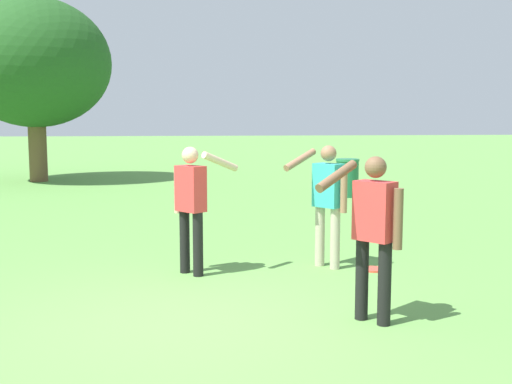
% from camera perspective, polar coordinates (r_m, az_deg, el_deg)
% --- Properties ---
extents(ground_plane, '(120.00, 120.00, 0.00)m').
position_cam_1_polar(ground_plane, '(6.23, -6.82, -12.05)').
color(ground_plane, '#609947').
extents(person_thrower, '(0.84, 0.49, 1.64)m').
position_cam_1_polar(person_thrower, '(6.17, 10.67, -3.08)').
color(person_thrower, black).
rests_on(person_thrower, ground).
extents(person_catcher, '(0.84, 0.49, 1.64)m').
position_cam_1_polar(person_catcher, '(7.98, -5.90, -0.74)').
color(person_catcher, black).
rests_on(person_catcher, ground).
extents(person_bystander, '(0.84, 0.50, 1.64)m').
position_cam_1_polar(person_bystander, '(8.35, 6.52, -0.41)').
color(person_bystander, '#B7AD93').
rests_on(person_bystander, ground).
extents(frisbee, '(0.30, 0.30, 0.03)m').
position_cam_1_polar(frisbee, '(8.45, 10.64, -6.94)').
color(frisbee, '#E04733').
rests_on(frisbee, ground).
extents(trash_can_further_along, '(0.59, 0.59, 0.96)m').
position_cam_1_polar(trash_can_further_along, '(15.93, 8.33, 1.30)').
color(trash_can_further_along, '#1E663D').
rests_on(trash_can_further_along, ground).
extents(tree_far_right, '(4.65, 4.65, 5.63)m').
position_cam_1_polar(tree_far_right, '(20.66, -19.57, 11.00)').
color(tree_far_right, brown).
rests_on(tree_far_right, ground).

